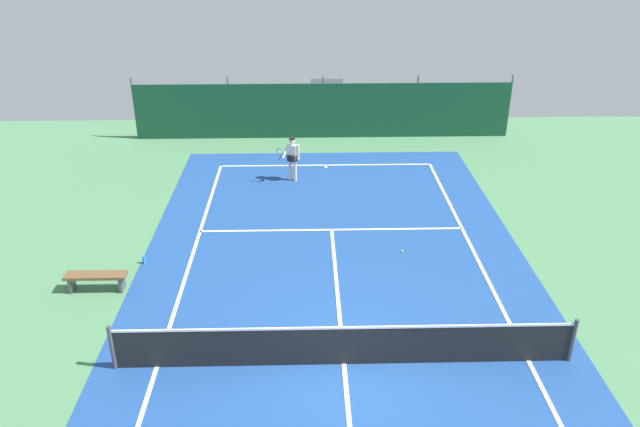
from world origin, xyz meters
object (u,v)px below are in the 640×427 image
object	(u,v)px
tennis_net	(344,345)
water_bottle	(144,260)
tennis_ball_near_player	(402,251)
courtside_bench	(96,278)
parked_car	(326,101)
tennis_player	(292,156)

from	to	relation	value
tennis_net	water_bottle	size ratio (longest dim) A/B	42.17
tennis_ball_near_player	courtside_bench	bearing A→B (deg)	-167.70
tennis_net	courtside_bench	distance (m)	7.05
courtside_bench	tennis_ball_near_player	bearing A→B (deg)	12.30
tennis_net	courtside_bench	xyz separation A→B (m)	(-6.31, 3.14, -0.14)
tennis_net	tennis_ball_near_player	xyz separation A→B (m)	(2.00, 4.95, -0.48)
courtside_bench	water_bottle	size ratio (longest dim) A/B	6.67
courtside_bench	parked_car	bearing A→B (deg)	66.35
tennis_player	parked_car	size ratio (longest dim) A/B	0.38
tennis_net	tennis_player	size ratio (longest dim) A/B	6.17
tennis_net	courtside_bench	world-z (taller)	tennis_net
tennis_player	courtside_bench	bearing A→B (deg)	78.06
tennis_net	tennis_ball_near_player	bearing A→B (deg)	67.95
parked_car	water_bottle	size ratio (longest dim) A/B	17.98
parked_car	courtside_bench	distance (m)	16.31
tennis_ball_near_player	courtside_bench	size ratio (longest dim) A/B	0.04
tennis_net	parked_car	world-z (taller)	parked_car
tennis_ball_near_player	water_bottle	xyz separation A→B (m)	(-7.41, -0.46, 0.09)
tennis_net	parked_car	bearing A→B (deg)	89.27
tennis_player	tennis_ball_near_player	bearing A→B (deg)	143.50
courtside_bench	tennis_net	bearing A→B (deg)	-26.43
tennis_ball_near_player	tennis_player	bearing A→B (deg)	120.90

